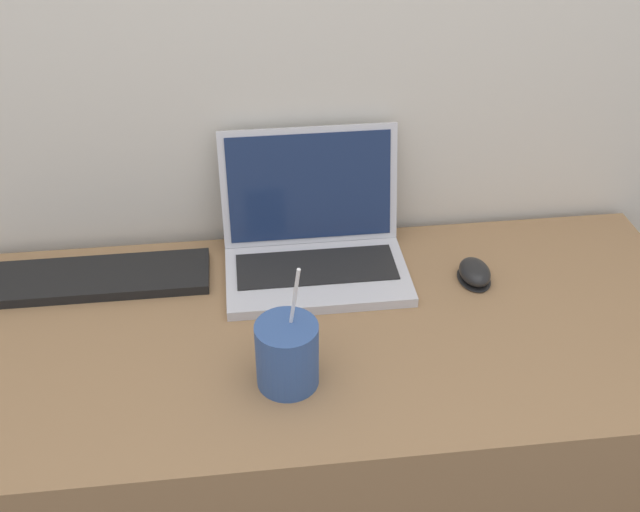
# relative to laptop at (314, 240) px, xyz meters

# --- Properties ---
(desk) EXTENTS (1.47, 0.62, 0.72)m
(desk) POSITION_rel_laptop_xyz_m (-0.02, -0.19, -0.42)
(desk) COLOR #936D47
(desk) RESTS_ON ground_plane
(laptop) EXTENTS (0.36, 0.27, 0.26)m
(laptop) POSITION_rel_laptop_xyz_m (0.00, 0.00, 0.00)
(laptop) COLOR silver
(laptop) RESTS_ON desk
(drink_cup) EXTENTS (0.10, 0.10, 0.23)m
(drink_cup) POSITION_rel_laptop_xyz_m (-0.08, -0.33, 0.00)
(drink_cup) COLOR #33518C
(drink_cup) RESTS_ON desk
(computer_mouse) EXTENTS (0.06, 0.09, 0.04)m
(computer_mouse) POSITION_rel_laptop_xyz_m (0.31, -0.09, -0.04)
(computer_mouse) COLOR black
(computer_mouse) RESTS_ON desk
(external_keyboard) EXTENTS (0.45, 0.13, 0.02)m
(external_keyboard) POSITION_rel_laptop_xyz_m (-0.44, -0.01, -0.05)
(external_keyboard) COLOR black
(external_keyboard) RESTS_ON desk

